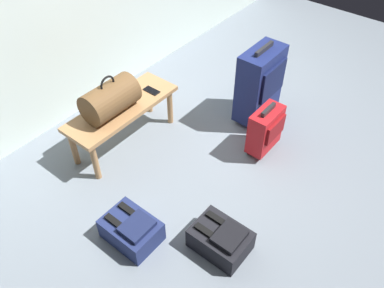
# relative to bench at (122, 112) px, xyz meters

# --- Properties ---
(ground_plane) EXTENTS (6.60, 6.60, 0.00)m
(ground_plane) POSITION_rel_bench_xyz_m (0.35, -0.89, -0.33)
(ground_plane) COLOR slate
(bench) EXTENTS (1.00, 0.36, 0.39)m
(bench) POSITION_rel_bench_xyz_m (0.00, 0.00, 0.00)
(bench) COLOR #A87A4C
(bench) RESTS_ON ground
(duffel_bag_brown) EXTENTS (0.44, 0.26, 0.34)m
(duffel_bag_brown) POSITION_rel_bench_xyz_m (-0.10, 0.00, 0.19)
(duffel_bag_brown) COLOR brown
(duffel_bag_brown) RESTS_ON bench
(cell_phone) EXTENTS (0.07, 0.14, 0.01)m
(cell_phone) POSITION_rel_bench_xyz_m (0.30, -0.05, 0.06)
(cell_phone) COLOR black
(cell_phone) RESTS_ON bench
(suitcase_upright_navy) EXTENTS (0.45, 0.26, 0.74)m
(suitcase_upright_navy) POSITION_rel_bench_xyz_m (0.99, -0.70, 0.05)
(suitcase_upright_navy) COLOR navy
(suitcase_upright_navy) RESTS_ON ground
(suitcase_small_red) EXTENTS (0.32, 0.19, 0.46)m
(suitcase_small_red) POSITION_rel_bench_xyz_m (0.65, -0.99, -0.09)
(suitcase_small_red) COLOR red
(suitcase_small_red) RESTS_ON ground
(backpack_dark) EXTENTS (0.28, 0.38, 0.21)m
(backpack_dark) POSITION_rel_bench_xyz_m (-0.35, -1.27, -0.24)
(backpack_dark) COLOR black
(backpack_dark) RESTS_ON ground
(backpack_navy) EXTENTS (0.28, 0.38, 0.21)m
(backpack_navy) POSITION_rel_bench_xyz_m (-0.67, -0.74, -0.24)
(backpack_navy) COLOR navy
(backpack_navy) RESTS_ON ground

